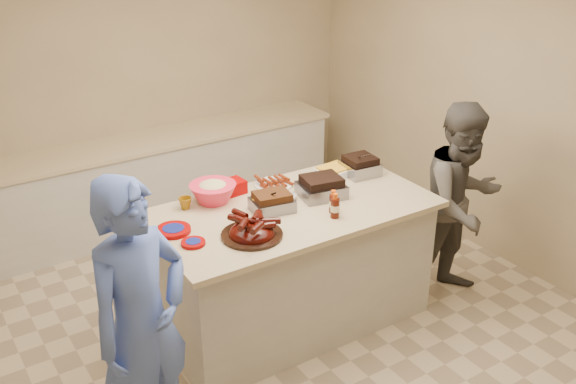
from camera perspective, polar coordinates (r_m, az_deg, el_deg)
room at (r=5.08m, az=-0.32°, el=-11.87°), size 4.50×5.00×2.70m
back_counter at (r=6.58m, az=-10.80°, el=1.19°), size 3.60×0.64×0.90m
island at (r=5.17m, az=0.31°, el=-11.18°), size 2.09×1.12×0.98m
rib_platter at (r=4.27m, az=-3.22°, el=-3.95°), size 0.48×0.48×0.17m
pulled_pork_tray at (r=4.61m, az=-1.42°, el=-1.65°), size 0.33×0.27×0.09m
brisket_tray at (r=4.83m, az=2.97°, el=-0.37°), size 0.37×0.33×0.10m
roasting_pan at (r=5.24m, az=6.38°, el=1.58°), size 0.29×0.29×0.11m
coleslaw_bowl at (r=4.77m, az=-6.63°, el=-0.85°), size 0.35×0.35×0.24m
sausage_plate at (r=5.00m, az=-1.31°, el=0.58°), size 0.30×0.30×0.05m
mac_cheese_dish at (r=5.21m, az=4.22°, el=1.53°), size 0.32×0.25×0.08m
bbq_bottle_a at (r=4.52m, az=4.17°, el=-2.26°), size 0.06×0.06×0.18m
bbq_bottle_b at (r=4.59m, az=4.01°, el=-1.79°), size 0.06×0.06×0.17m
mustard_bottle at (r=4.61m, az=-2.91°, el=-1.67°), size 0.04×0.04×0.12m
sauce_bowl at (r=4.76m, az=0.03°, el=-0.71°), size 0.13×0.04×0.13m
plate_stack_large at (r=4.39m, az=-10.13°, el=-3.52°), size 0.24×0.24×0.03m
plate_stack_small at (r=4.22m, az=-8.41°, el=-4.63°), size 0.16×0.16×0.02m
plastic_cup at (r=4.69m, az=-9.08°, el=-1.48°), size 0.10×0.09×0.10m
basket_stack at (r=4.89m, az=-5.05°, el=-0.12°), size 0.21×0.17×0.10m
guest_gray at (r=5.65m, az=14.17°, el=-8.54°), size 0.83×1.66×0.62m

